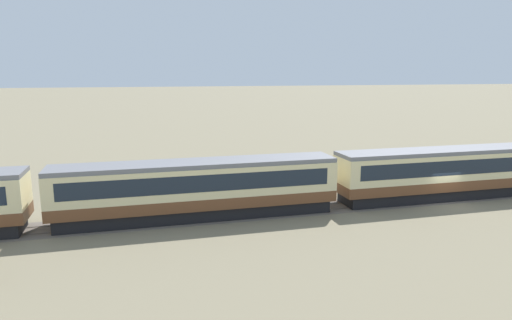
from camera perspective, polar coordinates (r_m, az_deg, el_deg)
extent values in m
plane|color=#7A7056|center=(38.95, 22.47, -5.08)|extent=(600.00, 600.00, 0.00)
cube|color=brown|center=(40.90, 23.20, -2.51)|extent=(19.84, 3.18, 0.80)
cube|color=beige|center=(40.61, 23.35, -0.54)|extent=(19.84, 3.18, 2.08)
cube|color=#192330|center=(40.59, 23.36, -0.39)|extent=(18.25, 3.22, 1.17)
cube|color=slate|center=(40.41, 23.48, 1.12)|extent=(19.84, 2.99, 0.30)
cube|color=black|center=(41.09, 23.11, -3.65)|extent=(19.05, 2.74, 0.88)
cylinder|color=black|center=(45.87, 29.03, -2.72)|extent=(0.90, 0.18, 0.90)
cylinder|color=black|center=(36.88, 15.72, -4.79)|extent=(0.90, 0.18, 0.90)
cylinder|color=black|center=(38.07, 14.62, -4.24)|extent=(0.90, 0.18, 0.90)
cube|color=brown|center=(32.64, -7.25, -4.96)|extent=(19.84, 3.18, 0.80)
cube|color=beige|center=(32.28, -7.31, -2.50)|extent=(19.84, 3.18, 2.08)
cube|color=#192330|center=(32.25, -7.32, -2.32)|extent=(18.25, 3.22, 1.17)
cube|color=slate|center=(32.02, -7.36, -0.42)|extent=(19.84, 2.99, 0.30)
cube|color=black|center=(32.88, -7.22, -6.36)|extent=(19.05, 2.74, 0.88)
cylinder|color=black|center=(33.66, 4.12, -5.91)|extent=(0.90, 0.18, 0.90)
cylinder|color=black|center=(34.97, 3.35, -5.25)|extent=(0.90, 0.18, 0.90)
cylinder|color=black|center=(32.04, -18.81, -7.37)|extent=(0.90, 0.18, 0.90)
cylinder|color=black|center=(33.40, -18.65, -6.61)|extent=(0.90, 0.18, 0.90)
cube|color=#665B51|center=(34.58, 4.40, -6.22)|extent=(161.94, 3.60, 0.01)
cube|color=#4C4238|center=(33.93, 4.80, -6.54)|extent=(161.94, 0.12, 0.04)
cube|color=#4C4238|center=(35.22, 4.01, -5.87)|extent=(161.94, 0.12, 0.04)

